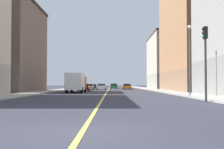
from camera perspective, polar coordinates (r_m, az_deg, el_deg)
name	(u,v)px	position (r m, az deg, el deg)	size (l,w,h in m)	color
ground_plane	(82,133)	(7.64, -6.27, -11.84)	(400.00, 400.00, 0.00)	#2E2E3A
sidewalk_left	(155,90)	(57.18, 8.83, -3.12)	(3.19, 168.00, 0.15)	#9E9B93
sidewalk_right	(61,90)	(57.45, -10.51, -3.11)	(3.19, 168.00, 0.15)	#9E9B93
lane_center_stripe	(108,90)	(56.50, -0.87, -3.23)	(0.16, 154.00, 0.01)	#E5D14C
building_left_mid	(198,24)	(52.89, 17.22, 9.98)	(10.43, 22.60, 24.23)	#8F6B4F
building_left_far	(170,62)	(75.28, 11.82, 2.60)	(10.43, 18.98, 14.31)	#9D9688
building_right_midblock	(4,47)	(47.13, -21.39, 5.23)	(10.43, 15.35, 14.10)	brown
traffic_light_left_near	(205,53)	(21.33, 18.57, 4.29)	(0.40, 0.32, 5.48)	#2D2D2D
street_lamp_left_near	(189,53)	(29.00, 15.62, 4.35)	(0.36, 0.36, 7.08)	#4C4C51
car_white	(101,87)	(60.79, -2.21, -2.53)	(1.90, 4.01, 1.31)	white
car_blue	(93,86)	(73.08, -3.91, -2.46)	(1.86, 3.98, 1.19)	#23389E
car_yellow	(89,87)	(61.27, -4.75, -2.54)	(1.88, 4.08, 1.29)	gold
car_green	(114,86)	(72.10, 0.36, -2.42)	(1.88, 4.17, 1.35)	#1E6B38
car_black	(127,86)	(72.08, 3.02, -2.43)	(1.88, 4.58, 1.31)	black
car_orange	(127,87)	(64.96, 3.03, -2.54)	(1.93, 4.39, 1.21)	orange
car_maroon	(84,87)	(50.91, -5.77, -2.67)	(2.01, 4.41, 1.30)	maroon
box_truck	(76,82)	(41.47, -7.39, -1.58)	(2.40, 7.82, 2.80)	maroon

